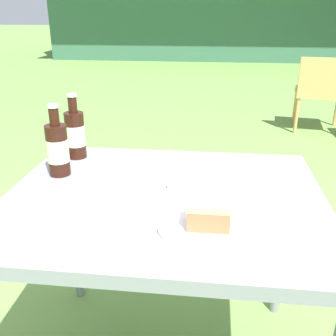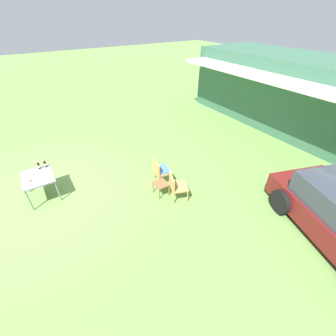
{
  "view_description": "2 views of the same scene",
  "coord_description": "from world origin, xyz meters",
  "px_view_note": "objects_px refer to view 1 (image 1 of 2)",
  "views": [
    {
      "loc": [
        0.14,
        -1.1,
        1.29
      ],
      "look_at": [
        0.0,
        0.1,
        0.8
      ],
      "focal_mm": 42.0,
      "sensor_mm": 36.0,
      "label": 1
    },
    {
      "loc": [
        6.3,
        0.42,
        4.67
      ],
      "look_at": [
        1.84,
        3.26,
        0.9
      ],
      "focal_mm": 24.0,
      "sensor_mm": 36.0,
      "label": 2
    }
  ],
  "objects_px": {
    "cola_bottle_far": "(58,148)",
    "cola_bottle_near": "(75,134)",
    "cake_on_plate": "(204,220)",
    "wicker_chair_cushioned": "(321,88)",
    "patio_table": "(164,213)"
  },
  "relations": [
    {
      "from": "cake_on_plate",
      "to": "cola_bottle_near",
      "type": "xyz_separation_m",
      "value": [
        -0.51,
        0.49,
        0.07
      ]
    },
    {
      "from": "cola_bottle_far",
      "to": "wicker_chair_cushioned",
      "type": "bearing_deg",
      "value": 62.36
    },
    {
      "from": "patio_table",
      "to": "cake_on_plate",
      "type": "xyz_separation_m",
      "value": [
        0.13,
        -0.2,
        0.09
      ]
    },
    {
      "from": "cake_on_plate",
      "to": "cola_bottle_far",
      "type": "height_order",
      "value": "cola_bottle_far"
    },
    {
      "from": "patio_table",
      "to": "cola_bottle_near",
      "type": "relative_size",
      "value": 4.01
    },
    {
      "from": "cola_bottle_far",
      "to": "cola_bottle_near",
      "type": "bearing_deg",
      "value": 89.0
    },
    {
      "from": "cake_on_plate",
      "to": "cola_bottle_far",
      "type": "bearing_deg",
      "value": 148.46
    },
    {
      "from": "patio_table",
      "to": "cola_bottle_far",
      "type": "xyz_separation_m",
      "value": [
        -0.39,
        0.12,
        0.16
      ]
    },
    {
      "from": "cake_on_plate",
      "to": "cola_bottle_near",
      "type": "relative_size",
      "value": 0.86
    },
    {
      "from": "cake_on_plate",
      "to": "cola_bottle_far",
      "type": "xyz_separation_m",
      "value": [
        -0.51,
        0.32,
        0.07
      ]
    },
    {
      "from": "cake_on_plate",
      "to": "wicker_chair_cushioned",
      "type": "bearing_deg",
      "value": 71.67
    },
    {
      "from": "wicker_chair_cushioned",
      "to": "cola_bottle_far",
      "type": "distance_m",
      "value": 3.65
    },
    {
      "from": "wicker_chair_cushioned",
      "to": "cola_bottle_far",
      "type": "relative_size",
      "value": 3.27
    },
    {
      "from": "patio_table",
      "to": "wicker_chair_cushioned",
      "type": "bearing_deg",
      "value": 68.73
    },
    {
      "from": "cake_on_plate",
      "to": "cola_bottle_near",
      "type": "distance_m",
      "value": 0.71
    }
  ]
}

